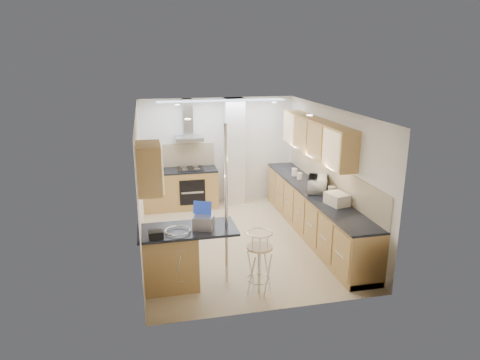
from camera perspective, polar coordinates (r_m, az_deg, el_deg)
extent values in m
plane|color=beige|center=(8.34, -0.04, -8.02)|extent=(4.80, 4.80, 0.00)
cube|color=white|center=(10.19, -2.96, 3.92)|extent=(3.60, 0.04, 2.50)
cube|color=white|center=(5.72, 5.20, -6.29)|extent=(3.60, 0.04, 2.50)
cube|color=white|center=(7.74, -13.17, -0.55)|extent=(0.04, 4.80, 2.50)
cube|color=white|center=(8.46, 11.95, 0.98)|extent=(0.04, 4.80, 2.50)
cube|color=white|center=(7.65, -0.04, 9.28)|extent=(3.60, 4.80, 0.02)
cube|color=#B38C47|center=(8.62, 10.07, 5.66)|extent=(0.34, 3.00, 0.72)
cube|color=#B38C47|center=(6.26, -12.02, 1.54)|extent=(0.34, 0.62, 0.72)
cube|color=beige|center=(8.48, 11.83, 0.52)|extent=(0.03, 4.40, 0.56)
cube|color=beige|center=(10.08, -8.28, 3.22)|extent=(1.70, 0.03, 0.56)
cube|color=silver|center=(10.06, -0.80, 3.78)|extent=(0.45, 0.40, 2.50)
cube|color=#A5A8AA|center=(9.78, -6.81, 5.51)|extent=(0.62, 0.48, 0.08)
cube|color=#A5A8AA|center=(9.85, -6.98, 8.17)|extent=(0.22, 0.20, 0.88)
cylinder|color=silver|center=(6.45, -1.86, -3.52)|extent=(0.05, 0.05, 2.50)
cube|color=black|center=(9.73, -6.36, -1.66)|extent=(0.58, 0.02, 0.58)
cube|color=black|center=(9.89, -6.64, 1.50)|extent=(0.58, 0.50, 0.02)
cube|color=tan|center=(9.41, -2.45, 10.51)|extent=(2.80, 0.35, 0.02)
cube|color=#B38C47|center=(8.60, 9.80, -4.34)|extent=(0.60, 4.40, 0.88)
cube|color=black|center=(8.45, 9.95, -1.42)|extent=(0.63, 4.40, 0.04)
cube|color=#B38C47|center=(10.00, -7.98, -1.27)|extent=(1.70, 0.60, 0.88)
cube|color=black|center=(9.87, -8.08, 1.28)|extent=(1.70, 0.63, 0.04)
cube|color=#B38C47|center=(6.70, -6.88, -10.33)|extent=(1.35, 0.62, 0.90)
cube|color=black|center=(6.50, -7.02, -6.62)|extent=(1.47, 0.72, 0.04)
imported|color=white|center=(8.29, 10.32, -0.57)|extent=(0.55, 0.63, 0.29)
cube|color=gray|center=(6.42, -4.88, -5.68)|extent=(0.35, 0.31, 0.20)
cube|color=black|center=(6.22, -11.14, -7.16)|extent=(0.21, 0.17, 0.11)
cylinder|color=white|center=(9.33, 7.27, 1.06)|extent=(0.15, 0.15, 0.16)
cylinder|color=white|center=(9.08, 7.93, 0.53)|extent=(0.13, 0.13, 0.14)
cylinder|color=#ACA68A|center=(8.10, 12.10, -1.49)|extent=(0.15, 0.15, 0.18)
cylinder|color=white|center=(7.72, 13.17, -2.62)|extent=(0.12, 0.12, 0.14)
cube|color=white|center=(7.66, 12.82, -2.48)|extent=(0.39, 0.45, 0.21)
cylinder|color=#A5A8AA|center=(9.88, -11.66, 1.92)|extent=(0.16, 0.16, 0.23)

